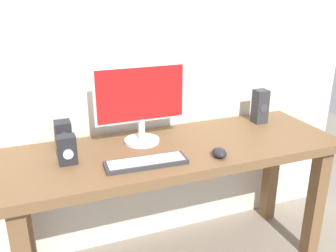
{
  "coord_description": "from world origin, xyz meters",
  "views": [
    {
      "loc": [
        -0.69,
        -1.66,
        1.55
      ],
      "look_at": [
        -0.05,
        0.0,
        0.89
      ],
      "focal_mm": 39.55,
      "sensor_mm": 36.0,
      "label": 1
    }
  ],
  "objects_px": {
    "mouse": "(219,153)",
    "speaker_left": "(63,134)",
    "monitor": "(140,100)",
    "keyboard_primary": "(146,162)",
    "desk": "(176,166)",
    "speaker_right": "(260,106)",
    "audio_controller": "(67,150)"
  },
  "relations": [
    {
      "from": "mouse",
      "to": "speaker_left",
      "type": "xyz_separation_m",
      "value": [
        -0.7,
        0.4,
        0.05
      ]
    },
    {
      "from": "monitor",
      "to": "speaker_left",
      "type": "distance_m",
      "value": 0.44
    },
    {
      "from": "keyboard_primary",
      "to": "mouse",
      "type": "relative_size",
      "value": 4.29
    },
    {
      "from": "desk",
      "to": "monitor",
      "type": "xyz_separation_m",
      "value": [
        -0.15,
        0.13,
        0.35
      ]
    },
    {
      "from": "speaker_right",
      "to": "speaker_left",
      "type": "height_order",
      "value": "speaker_right"
    },
    {
      "from": "mouse",
      "to": "speaker_right",
      "type": "relative_size",
      "value": 0.45
    },
    {
      "from": "keyboard_primary",
      "to": "speaker_left",
      "type": "bearing_deg",
      "value": 133.16
    },
    {
      "from": "keyboard_primary",
      "to": "speaker_right",
      "type": "relative_size",
      "value": 1.92
    },
    {
      "from": "desk",
      "to": "speaker_left",
      "type": "bearing_deg",
      "value": 159.38
    },
    {
      "from": "speaker_right",
      "to": "audio_controller",
      "type": "height_order",
      "value": "speaker_right"
    },
    {
      "from": "monitor",
      "to": "speaker_right",
      "type": "xyz_separation_m",
      "value": [
        0.77,
        0.03,
        -0.13
      ]
    },
    {
      "from": "desk",
      "to": "speaker_left",
      "type": "xyz_separation_m",
      "value": [
        -0.55,
        0.21,
        0.19
      ]
    },
    {
      "from": "monitor",
      "to": "keyboard_primary",
      "type": "distance_m",
      "value": 0.36
    },
    {
      "from": "monitor",
      "to": "mouse",
      "type": "distance_m",
      "value": 0.49
    },
    {
      "from": "desk",
      "to": "keyboard_primary",
      "type": "relative_size",
      "value": 4.48
    },
    {
      "from": "mouse",
      "to": "speaker_right",
      "type": "xyz_separation_m",
      "value": [
        0.47,
        0.36,
        0.08
      ]
    },
    {
      "from": "desk",
      "to": "speaker_right",
      "type": "bearing_deg",
      "value": 14.25
    },
    {
      "from": "keyboard_primary",
      "to": "speaker_right",
      "type": "bearing_deg",
      "value": 20.24
    },
    {
      "from": "speaker_right",
      "to": "audio_controller",
      "type": "relative_size",
      "value": 1.48
    },
    {
      "from": "monitor",
      "to": "speaker_left",
      "type": "height_order",
      "value": "monitor"
    },
    {
      "from": "speaker_right",
      "to": "desk",
      "type": "bearing_deg",
      "value": -165.75
    },
    {
      "from": "keyboard_primary",
      "to": "desk",
      "type": "bearing_deg",
      "value": 35.07
    },
    {
      "from": "mouse",
      "to": "monitor",
      "type": "bearing_deg",
      "value": 137.71
    },
    {
      "from": "mouse",
      "to": "speaker_right",
      "type": "bearing_deg",
      "value": 41.92
    },
    {
      "from": "keyboard_primary",
      "to": "audio_controller",
      "type": "bearing_deg",
      "value": 155.98
    },
    {
      "from": "keyboard_primary",
      "to": "audio_controller",
      "type": "xyz_separation_m",
      "value": [
        -0.34,
        0.15,
        0.06
      ]
    },
    {
      "from": "monitor",
      "to": "desk",
      "type": "bearing_deg",
      "value": -40.15
    },
    {
      "from": "monitor",
      "to": "audio_controller",
      "type": "distance_m",
      "value": 0.45
    },
    {
      "from": "mouse",
      "to": "audio_controller",
      "type": "relative_size",
      "value": 0.67
    },
    {
      "from": "speaker_right",
      "to": "speaker_left",
      "type": "xyz_separation_m",
      "value": [
        -1.17,
        0.05,
        -0.03
      ]
    },
    {
      "from": "mouse",
      "to": "audio_controller",
      "type": "height_order",
      "value": "audio_controller"
    },
    {
      "from": "keyboard_primary",
      "to": "speaker_left",
      "type": "relative_size",
      "value": 2.83
    }
  ]
}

